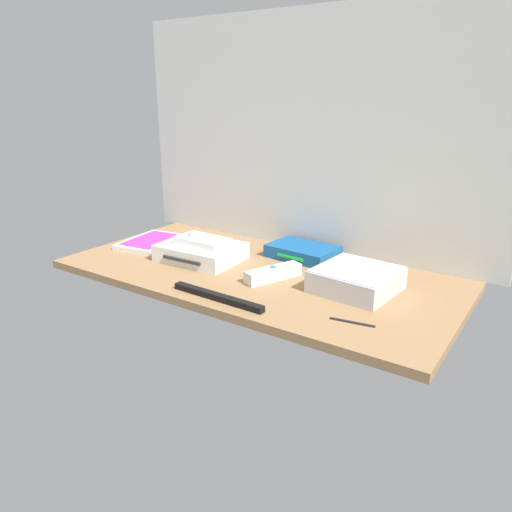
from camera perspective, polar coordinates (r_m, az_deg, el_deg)
name	(u,v)px	position (r cm, az deg, el deg)	size (l,w,h in cm)	color
ground_plane	(256,275)	(124.01, 0.00, -2.19)	(100.00, 48.00, 2.00)	#936D47
back_wall	(306,135)	(137.52, 5.91, 13.90)	(110.00, 1.20, 64.00)	silver
game_console	(201,252)	(132.25, -6.44, 0.49)	(21.72, 17.25, 4.40)	white
mini_computer	(356,279)	(113.20, 11.65, -2.69)	(18.44, 18.44, 5.30)	silver
game_case	(152,242)	(148.40, -12.08, 1.62)	(15.85, 20.54, 1.56)	white
network_router	(303,252)	(133.77, 5.48, 0.51)	(18.82, 13.31, 3.40)	#145193
remote_wand	(273,273)	(117.75, 2.02, -2.05)	(9.01, 15.05, 3.40)	white
remote_classic_pad	(203,241)	(130.59, -6.25, 1.74)	(14.63, 8.41, 2.40)	white
sensor_bar	(217,297)	(106.82, -4.53, -4.79)	(24.00, 1.80, 1.40)	black
stylus_pen	(352,321)	(98.29, 11.19, -7.49)	(0.70, 0.70, 9.00)	black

